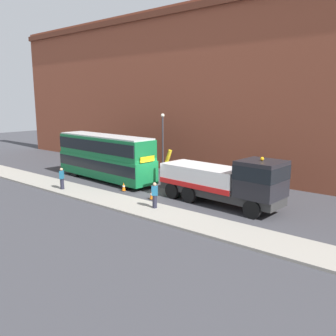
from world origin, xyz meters
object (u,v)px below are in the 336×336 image
at_px(pedestrian_onlooker, 62,179).
at_px(pedestrian_bystander, 155,196).
at_px(recovery_tow_truck, 224,180).
at_px(traffic_cone_near_bus, 124,187).
at_px(traffic_cone_midway, 152,195).
at_px(street_lamp, 163,138).
at_px(double_decker_bus, 105,156).

xyz_separation_m(pedestrian_onlooker, pedestrian_bystander, (9.00, 0.93, 0.00)).
xyz_separation_m(recovery_tow_truck, traffic_cone_near_bus, (-8.16, -1.65, -1.42)).
distance_m(recovery_tow_truck, traffic_cone_midway, 5.42).
bearing_deg(traffic_cone_midway, traffic_cone_near_bus, 173.52).
distance_m(traffic_cone_near_bus, traffic_cone_midway, 3.36).
bearing_deg(pedestrian_onlooker, street_lamp, 43.22).
bearing_deg(double_decker_bus, pedestrian_onlooker, -82.22).
relative_size(pedestrian_bystander, street_lamp, 0.29).
bearing_deg(traffic_cone_midway, street_lamp, 125.47).
relative_size(recovery_tow_truck, traffic_cone_midway, 14.18).
height_order(pedestrian_onlooker, traffic_cone_midway, pedestrian_onlooker).
bearing_deg(recovery_tow_truck, street_lamp, 154.62).
height_order(traffic_cone_near_bus, street_lamp, street_lamp).
distance_m(pedestrian_bystander, street_lamp, 12.33).
bearing_deg(pedestrian_onlooker, double_decker_bus, 56.03).
height_order(pedestrian_bystander, traffic_cone_midway, pedestrian_bystander).
bearing_deg(double_decker_bus, recovery_tow_truck, 3.50).
xyz_separation_m(recovery_tow_truck, double_decker_bus, (-12.31, 0.03, 0.47)).
xyz_separation_m(pedestrian_onlooker, street_lamp, (1.60, 10.48, 2.49)).
distance_m(recovery_tow_truck, traffic_cone_near_bus, 8.44).
height_order(pedestrian_onlooker, street_lamp, street_lamp).
xyz_separation_m(double_decker_bus, traffic_cone_midway, (7.49, -2.06, -1.89)).
relative_size(recovery_tow_truck, pedestrian_onlooker, 5.97).
bearing_deg(pedestrian_bystander, traffic_cone_midway, 9.02).
relative_size(recovery_tow_truck, street_lamp, 1.75).
distance_m(traffic_cone_near_bus, street_lamp, 8.34).
relative_size(double_decker_bus, pedestrian_bystander, 6.52).
bearing_deg(pedestrian_bystander, double_decker_bus, 30.25).
bearing_deg(pedestrian_onlooker, pedestrian_bystander, -32.20).
bearing_deg(street_lamp, traffic_cone_near_bus, -73.41).
distance_m(recovery_tow_truck, pedestrian_bystander, 4.88).
bearing_deg(recovery_tow_truck, pedestrian_bystander, -124.30).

